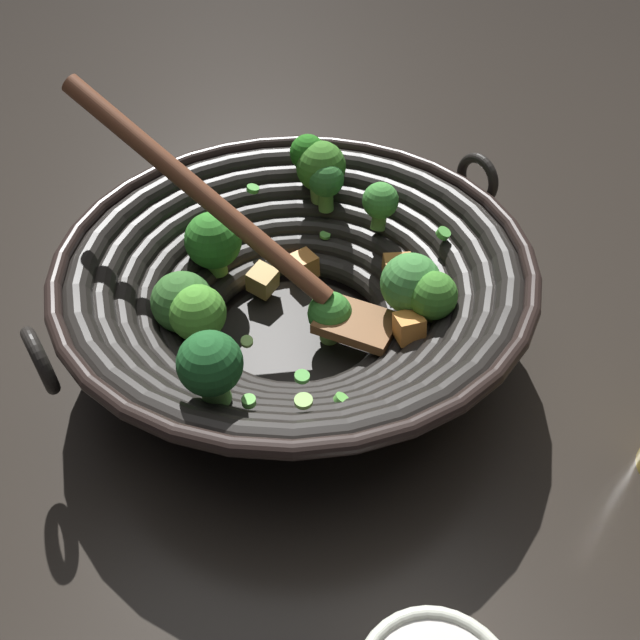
# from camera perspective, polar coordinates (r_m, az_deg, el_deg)

# --- Properties ---
(ground_plane) EXTENTS (4.00, 4.00, 0.00)m
(ground_plane) POSITION_cam_1_polar(r_m,az_deg,el_deg) (0.62, -2.03, -1.71)
(ground_plane) COLOR #28231E
(wok) EXTENTS (0.42, 0.45, 0.23)m
(wok) POSITION_cam_1_polar(r_m,az_deg,el_deg) (0.57, -2.26, 3.42)
(wok) COLOR black
(wok) RESTS_ON ground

